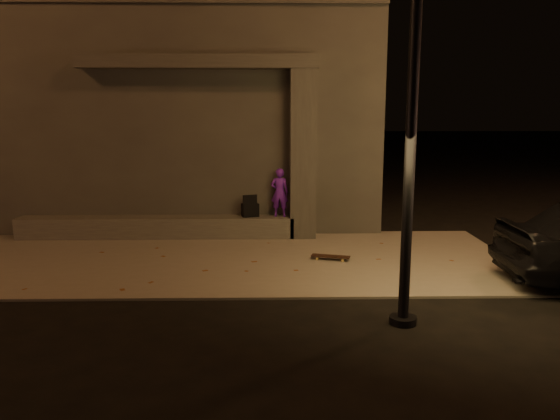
{
  "coord_description": "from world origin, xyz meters",
  "views": [
    {
      "loc": [
        0.97,
        -7.99,
        2.83
      ],
      "look_at": [
        1.17,
        2.0,
        0.96
      ],
      "focal_mm": 35.0,
      "sensor_mm": 36.0,
      "label": 1
    }
  ],
  "objects_px": {
    "column": "(303,155)",
    "backpack": "(250,209)",
    "skateboard": "(331,257)",
    "skateboarder": "(280,192)"
  },
  "relations": [
    {
      "from": "backpack",
      "to": "skateboard",
      "type": "height_order",
      "value": "backpack"
    },
    {
      "from": "column",
      "to": "skateboard",
      "type": "height_order",
      "value": "column"
    },
    {
      "from": "column",
      "to": "skateboard",
      "type": "distance_m",
      "value": 2.62
    },
    {
      "from": "column",
      "to": "skateboarder",
      "type": "bearing_deg",
      "value": 180.0
    },
    {
      "from": "skateboarder",
      "to": "skateboard",
      "type": "distance_m",
      "value": 2.32
    },
    {
      "from": "backpack",
      "to": "skateboard",
      "type": "bearing_deg",
      "value": -68.18
    },
    {
      "from": "backpack",
      "to": "skateboarder",
      "type": "bearing_deg",
      "value": -17.25
    },
    {
      "from": "skateboarder",
      "to": "backpack",
      "type": "bearing_deg",
      "value": 7.16
    },
    {
      "from": "skateboarder",
      "to": "backpack",
      "type": "xyz_separation_m",
      "value": [
        -0.64,
        -0.0,
        -0.36
      ]
    },
    {
      "from": "column",
      "to": "backpack",
      "type": "relative_size",
      "value": 7.26
    }
  ]
}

